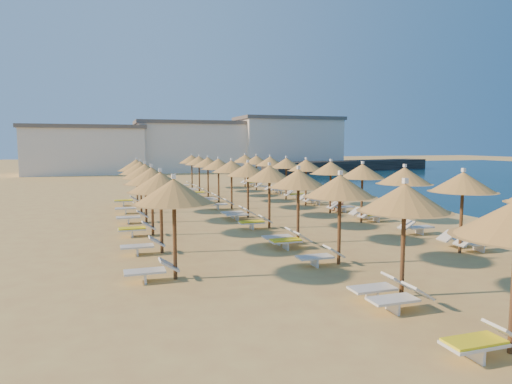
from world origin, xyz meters
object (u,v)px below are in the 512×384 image
object	(u,v)px
parasol_row_west	(248,170)
beachgoer_b	(335,199)
parasol_row_east	(331,169)
beachgoer_c	(341,191)
beachgoer_a	(397,204)
jetty	(351,166)

from	to	relation	value
parasol_row_west	beachgoer_b	world-z (taller)	parasol_row_west
parasol_row_east	beachgoer_b	bearing A→B (deg)	36.60
parasol_row_west	beachgoer_c	xyz separation A→B (m)	(7.39, 3.01, -1.71)
beachgoer_b	beachgoer_c	xyz separation A→B (m)	(1.78, 2.61, 0.12)
beachgoer_a	beachgoer_b	bearing A→B (deg)	-133.73
beachgoer_b	beachgoer_c	world-z (taller)	beachgoer_c
parasol_row_east	beachgoer_c	distance (m)	4.17
parasol_row_east	beachgoer_c	size ratio (longest dim) A/B	20.56
jetty	beachgoer_a	bearing A→B (deg)	-131.54
parasol_row_west	beachgoer_b	bearing A→B (deg)	4.09
beachgoer_b	beachgoer_c	bearing A→B (deg)	134.14
parasol_row_west	beachgoer_c	size ratio (longest dim) A/B	20.56
jetty	beachgoer_c	distance (m)	39.75
parasol_row_east	parasol_row_west	distance (m)	5.07
beachgoer_a	parasol_row_east	bearing A→B (deg)	-123.60
beachgoer_a	beachgoer_c	bearing A→B (deg)	-164.48
jetty	parasol_row_east	size ratio (longest dim) A/B	0.81
parasol_row_west	beachgoer_c	distance (m)	8.16
beachgoer_c	parasol_row_west	bearing A→B (deg)	-106.35
jetty	beachgoer_c	size ratio (longest dim) A/B	16.57
jetty	beachgoer_b	xyz separation A→B (m)	(-22.18, -36.73, 0.03)
parasol_row_east	parasol_row_west	bearing A→B (deg)	180.00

